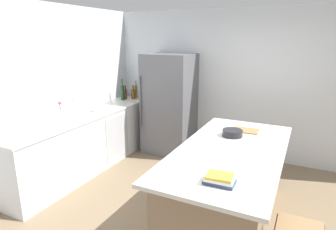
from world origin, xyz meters
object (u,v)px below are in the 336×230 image
(whiskey_bottle, at_px, (133,93))
(mixing_bowl, at_px, (232,133))
(sink_faucet, at_px, (74,106))
(syrup_bottle, at_px, (125,94))
(kitchen_island, at_px, (229,187))
(olive_oil_bottle, at_px, (136,91))
(cookbook_stack, at_px, (220,179))
(flower_vase, at_px, (61,116))
(wine_bottle, at_px, (123,92))
(cutting_board, at_px, (246,130))
(paper_towel_roll, at_px, (94,103))
(refrigerator, at_px, (169,104))

(whiskey_bottle, xyz_separation_m, mixing_bowl, (2.32, -1.34, -0.06))
(sink_faucet, xyz_separation_m, syrup_bottle, (-0.03, 1.42, -0.05))
(kitchen_island, bearing_deg, olive_oil_bottle, 142.29)
(cookbook_stack, height_order, mixing_bowl, mixing_bowl)
(kitchen_island, distance_m, sink_faucet, 2.60)
(flower_vase, height_order, syrup_bottle, flower_vase)
(wine_bottle, distance_m, cutting_board, 2.69)
(sink_faucet, xyz_separation_m, whiskey_bottle, (0.09, 1.50, -0.05))
(whiskey_bottle, relative_size, wine_bottle, 0.64)
(olive_oil_bottle, xyz_separation_m, whiskey_bottle, (-0.00, -0.10, -0.03))
(cutting_board, bearing_deg, whiskey_bottle, 156.45)
(mixing_bowl, xyz_separation_m, cutting_board, (0.11, 0.28, -0.03))
(sink_faucet, relative_size, whiskey_bottle, 1.14)
(syrup_bottle, bearing_deg, kitchen_island, -33.42)
(sink_faucet, bearing_deg, olive_oil_bottle, 86.66)
(kitchen_island, xyz_separation_m, mixing_bowl, (-0.09, 0.43, 0.50))
(olive_oil_bottle, bearing_deg, paper_towel_roll, -91.21)
(cookbook_stack, bearing_deg, olive_oil_bottle, 133.40)
(syrup_bottle, relative_size, mixing_bowl, 1.10)
(paper_towel_roll, bearing_deg, wine_bottle, 95.31)
(sink_faucet, xyz_separation_m, flower_vase, (0.08, -0.34, -0.06))
(flower_vase, relative_size, wine_bottle, 0.75)
(whiskey_bottle, bearing_deg, syrup_bottle, -144.57)
(olive_oil_bottle, height_order, cookbook_stack, olive_oil_bottle)
(syrup_bottle, distance_m, mixing_bowl, 2.75)
(refrigerator, xyz_separation_m, olive_oil_bottle, (-0.84, 0.18, 0.14))
(paper_towel_roll, bearing_deg, mixing_bowl, -5.14)
(sink_faucet, height_order, olive_oil_bottle, olive_oil_bottle)
(whiskey_bottle, relative_size, cutting_board, 0.80)
(cookbook_stack, bearing_deg, paper_towel_roll, 150.62)
(wine_bottle, bearing_deg, mixing_bowl, -25.05)
(sink_faucet, distance_m, syrup_bottle, 1.42)
(cookbook_stack, bearing_deg, mixing_bowl, 99.18)
(paper_towel_roll, xyz_separation_m, cutting_board, (2.46, 0.07, -0.12))
(paper_towel_roll, distance_m, syrup_bottle, 1.04)
(kitchen_island, distance_m, wine_bottle, 3.03)
(refrigerator, relative_size, olive_oil_bottle, 5.36)
(paper_towel_roll, relative_size, syrup_bottle, 1.15)
(kitchen_island, xyz_separation_m, sink_faucet, (-2.51, 0.26, 0.62))
(refrigerator, bearing_deg, flower_vase, -115.77)
(refrigerator, bearing_deg, sink_faucet, -123.09)
(refrigerator, bearing_deg, wine_bottle, -172.43)
(paper_towel_roll, bearing_deg, kitchen_island, -14.61)
(kitchen_island, relative_size, refrigerator, 1.23)
(flower_vase, height_order, cutting_board, flower_vase)
(wine_bottle, distance_m, mixing_bowl, 2.69)
(sink_faucet, distance_m, cookbook_stack, 2.82)
(paper_towel_roll, height_order, olive_oil_bottle, olive_oil_bottle)
(syrup_bottle, relative_size, wine_bottle, 0.66)
(kitchen_island, relative_size, cookbook_stack, 8.81)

